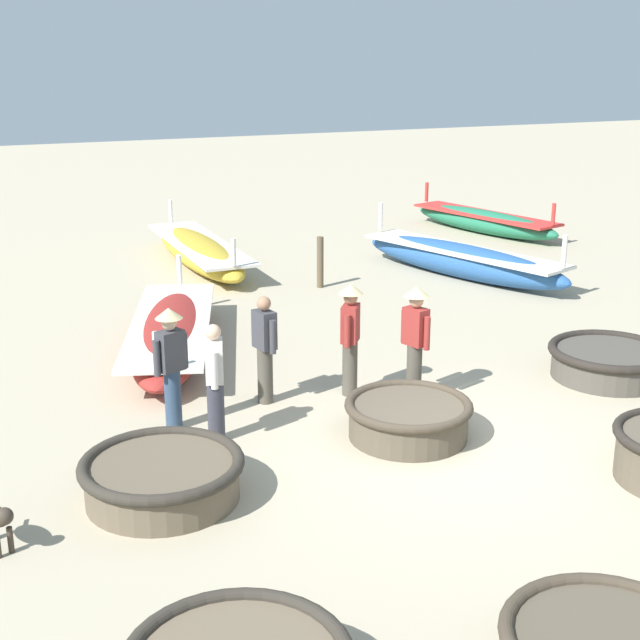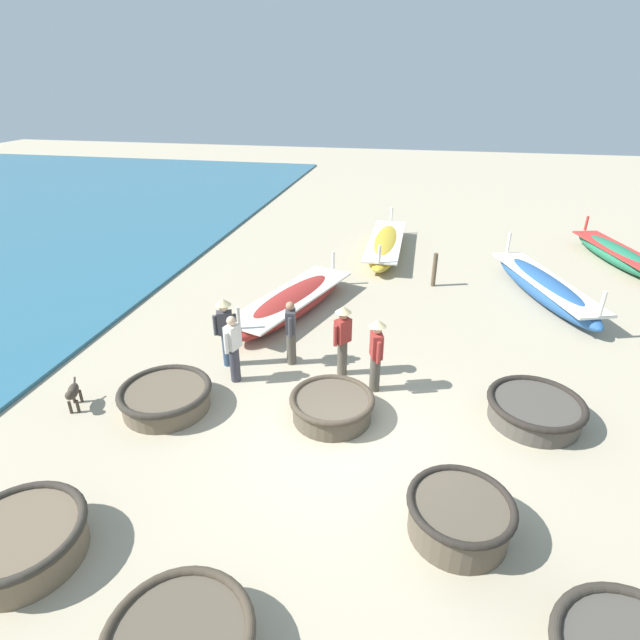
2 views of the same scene
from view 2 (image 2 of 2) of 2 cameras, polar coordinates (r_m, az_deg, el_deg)
ground_plane at (r=9.45m, az=2.61°, el=-13.88°), size 80.00×80.00×0.00m
coracle_upturned at (r=10.65m, az=23.37°, el=-9.32°), size 1.85×1.85×0.50m
coracle_front_left at (r=8.03m, az=15.63°, el=-20.72°), size 1.56×1.56×0.64m
coracle_center at (r=9.88m, az=1.37°, el=-9.79°), size 1.67×1.67×0.50m
coracle_beside_post at (r=8.58m, az=-31.03°, el=-20.80°), size 1.80×1.80×0.58m
coracle_front_right at (r=10.59m, az=-17.22°, el=-8.37°), size 1.86×1.86×0.50m
long_boat_ochre_hull at (r=16.30m, az=24.25°, el=3.40°), size 2.68×5.53×1.33m
long_boat_green_hull at (r=14.10m, az=-3.17°, el=2.11°), size 2.80×5.28×1.10m
long_boat_white_hull at (r=20.77m, az=30.80°, el=6.46°), size 2.16×4.99×1.11m
long_boat_red_hull at (r=19.07m, az=7.48°, el=8.52°), size 1.20×5.65×1.14m
fisherman_by_coracle at (r=10.85m, az=-9.87°, el=-3.09°), size 0.31×0.51×1.57m
fisherman_with_hat at (r=11.43m, az=-10.77°, el=-0.89°), size 0.50×0.36×1.67m
fisherman_standing_right at (r=11.36m, az=-3.35°, el=-1.30°), size 0.28×0.52×1.57m
fisherman_crouching at (r=10.89m, az=2.61°, el=-1.85°), size 0.38×0.44×1.67m
fisherman_hauling at (r=10.38m, az=6.44°, el=-3.52°), size 0.36×0.51×1.67m
dog at (r=11.21m, az=-26.41°, el=-7.50°), size 0.41×0.63×0.55m
mooring_post_shoreline at (r=16.21m, az=12.94°, el=5.61°), size 0.14×0.14×1.08m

